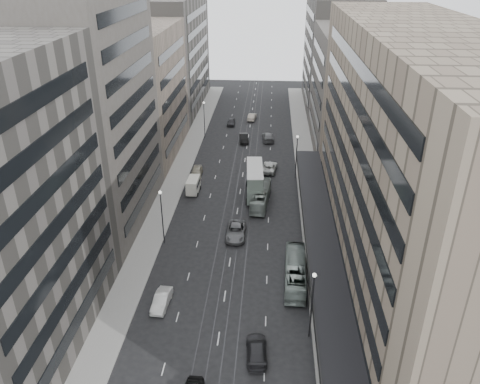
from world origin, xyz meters
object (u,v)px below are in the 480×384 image
(bus_far, at_px, (261,196))
(sedan_1, at_px, (162,300))
(panel_van, at_px, (193,185))
(double_decker, at_px, (255,180))
(sedan_2, at_px, (236,231))
(bus_near, at_px, (295,272))

(bus_far, height_order, sedan_1, bus_far)
(sedan_1, bearing_deg, panel_van, 95.12)
(double_decker, bearing_deg, sedan_1, -111.78)
(double_decker, bearing_deg, sedan_2, -102.60)
(sedan_1, height_order, sedan_2, sedan_2)
(bus_near, xyz_separation_m, panel_van, (-16.52, 23.56, -0.01))
(bus_near, bearing_deg, sedan_1, 21.58)
(bus_near, height_order, double_decker, double_decker)
(double_decker, height_order, sedan_1, double_decker)
(bus_near, bearing_deg, double_decker, -73.56)
(bus_far, relative_size, sedan_2, 1.71)
(sedan_1, xyz_separation_m, sedan_2, (7.49, 15.63, 0.07))
(panel_van, height_order, sedan_2, panel_van)
(double_decker, relative_size, sedan_1, 2.08)
(bus_near, bearing_deg, bus_far, -74.59)
(bus_far, bearing_deg, double_decker, -63.42)
(panel_van, xyz_separation_m, sedan_1, (0.86, -29.12, -0.69))
(double_decker, relative_size, sedan_2, 1.60)
(bus_far, bearing_deg, sedan_1, 72.79)
(bus_far, relative_size, sedan_1, 2.22)
(panel_van, bearing_deg, sedan_2, -56.96)
(bus_near, height_order, panel_van, bus_near)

